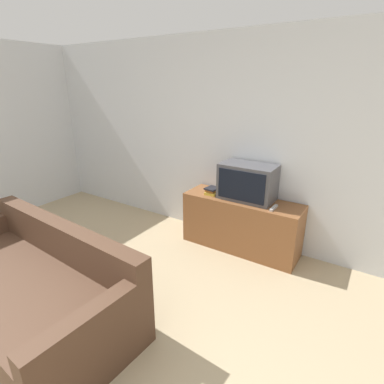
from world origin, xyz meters
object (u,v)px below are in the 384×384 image
Objects in this scene: television at (247,182)px; remote_on_stand at (274,208)px; tv_stand at (241,224)px; couch at (29,290)px; book_stack at (212,191)px.

remote_on_stand is at bearing -17.94° from television.
couch is at bearing -116.78° from tv_stand.
television reaches higher than couch.
couch is 12.09× the size of remote_on_stand.
couch reaches higher than remote_on_stand.
book_stack is 1.04× the size of remote_on_stand.
television is at bearing 162.06° from remote_on_stand.
book_stack is (-0.40, -0.05, 0.38)m from tv_stand.
couch reaches higher than tv_stand.
couch is at bearing -126.19° from remote_on_stand.
television is at bearing 65.97° from couch.
book_stack is (-0.44, -0.08, -0.18)m from television.
couch is 2.25m from book_stack.
book_stack reaches higher than remote_on_stand.
tv_stand is 0.56m from book_stack.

